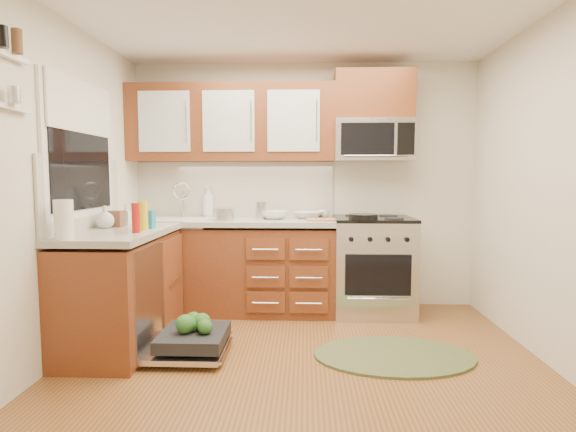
{
  "coord_description": "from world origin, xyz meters",
  "views": [
    {
      "loc": [
        0.01,
        -2.95,
        1.34
      ],
      "look_at": [
        -0.13,
        0.85,
        1.01
      ],
      "focal_mm": 28.0,
      "sensor_mm": 36.0,
      "label": 1
    }
  ],
  "objects_px": {
    "range": "(373,265)",
    "rug": "(394,356)",
    "dishwasher": "(189,343)",
    "bowl_b": "(275,215)",
    "stock_pot": "(224,214)",
    "paper_towel_roll": "(64,219)",
    "upper_cabinets": "(232,123)",
    "microwave": "(373,140)",
    "cutting_board": "(323,220)",
    "bowl_a": "(309,215)",
    "cup": "(323,213)",
    "skillet": "(363,217)",
    "sink": "(178,232)"
  },
  "relations": [
    {
      "from": "range",
      "to": "rug",
      "type": "height_order",
      "value": "range"
    },
    {
      "from": "dishwasher",
      "to": "bowl_b",
      "type": "relative_size",
      "value": 2.71
    },
    {
      "from": "stock_pot",
      "to": "bowl_b",
      "type": "distance_m",
      "value": 0.51
    },
    {
      "from": "paper_towel_roll",
      "to": "upper_cabinets",
      "type": "bearing_deg",
      "value": 61.25
    },
    {
      "from": "microwave",
      "to": "bowl_b",
      "type": "distance_m",
      "value": 1.22
    },
    {
      "from": "stock_pot",
      "to": "cutting_board",
      "type": "bearing_deg",
      "value": 0.22
    },
    {
      "from": "microwave",
      "to": "paper_towel_roll",
      "type": "xyz_separation_m",
      "value": [
        -2.28,
        -1.57,
        -0.64
      ]
    },
    {
      "from": "cutting_board",
      "to": "upper_cabinets",
      "type": "bearing_deg",
      "value": 163.51
    },
    {
      "from": "range",
      "to": "rug",
      "type": "bearing_deg",
      "value": -89.99
    },
    {
      "from": "dishwasher",
      "to": "upper_cabinets",
      "type": "bearing_deg",
      "value": 83.96
    },
    {
      "from": "dishwasher",
      "to": "bowl_b",
      "type": "xyz_separation_m",
      "value": [
        0.57,
        1.17,
        0.87
      ]
    },
    {
      "from": "dishwasher",
      "to": "bowl_a",
      "type": "height_order",
      "value": "bowl_a"
    },
    {
      "from": "microwave",
      "to": "cup",
      "type": "height_order",
      "value": "microwave"
    },
    {
      "from": "upper_cabinets",
      "to": "microwave",
      "type": "height_order",
      "value": "upper_cabinets"
    },
    {
      "from": "upper_cabinets",
      "to": "dishwasher",
      "type": "xyz_separation_m",
      "value": [
        -0.13,
        -1.27,
        -1.77
      ]
    },
    {
      "from": "bowl_b",
      "to": "range",
      "type": "bearing_deg",
      "value": -2.27
    },
    {
      "from": "skillet",
      "to": "cup",
      "type": "height_order",
      "value": "cup"
    },
    {
      "from": "cutting_board",
      "to": "bowl_b",
      "type": "bearing_deg",
      "value": 160.94
    },
    {
      "from": "skillet",
      "to": "microwave",
      "type": "bearing_deg",
      "value": 69.55
    },
    {
      "from": "bowl_b",
      "to": "dishwasher",
      "type": "bearing_deg",
      "value": -116.13
    },
    {
      "from": "microwave",
      "to": "sink",
      "type": "xyz_separation_m",
      "value": [
        -1.93,
        -0.13,
        -0.9
      ]
    },
    {
      "from": "sink",
      "to": "dishwasher",
      "type": "bearing_deg",
      "value": -70.8
    },
    {
      "from": "range",
      "to": "microwave",
      "type": "bearing_deg",
      "value": 90.0
    },
    {
      "from": "bowl_a",
      "to": "bowl_b",
      "type": "relative_size",
      "value": 1.11
    },
    {
      "from": "skillet",
      "to": "stock_pot",
      "type": "height_order",
      "value": "stock_pot"
    },
    {
      "from": "rug",
      "to": "bowl_b",
      "type": "relative_size",
      "value": 4.63
    },
    {
      "from": "dishwasher",
      "to": "cup",
      "type": "relative_size",
      "value": 6.42
    },
    {
      "from": "microwave",
      "to": "cutting_board",
      "type": "relative_size",
      "value": 2.53
    },
    {
      "from": "microwave",
      "to": "bowl_a",
      "type": "distance_m",
      "value": 0.97
    },
    {
      "from": "bowl_b",
      "to": "bowl_a",
      "type": "bearing_deg",
      "value": 16.31
    },
    {
      "from": "paper_towel_roll",
      "to": "cup",
      "type": "xyz_separation_m",
      "value": [
        1.8,
        1.67,
        -0.09
      ]
    },
    {
      "from": "cup",
      "to": "sink",
      "type": "bearing_deg",
      "value": -170.99
    },
    {
      "from": "rug",
      "to": "cup",
      "type": "bearing_deg",
      "value": 109.97
    },
    {
      "from": "upper_cabinets",
      "to": "bowl_a",
      "type": "distance_m",
      "value": 1.2
    },
    {
      "from": "rug",
      "to": "skillet",
      "type": "bearing_deg",
      "value": 98.35
    },
    {
      "from": "microwave",
      "to": "rug",
      "type": "distance_m",
      "value": 2.09
    },
    {
      "from": "dishwasher",
      "to": "cup",
      "type": "distance_m",
      "value": 1.92
    },
    {
      "from": "upper_cabinets",
      "to": "skillet",
      "type": "bearing_deg",
      "value": -16.16
    },
    {
      "from": "skillet",
      "to": "cutting_board",
      "type": "bearing_deg",
      "value": 164.68
    },
    {
      "from": "cutting_board",
      "to": "cup",
      "type": "bearing_deg",
      "value": 86.66
    },
    {
      "from": "sink",
      "to": "skillet",
      "type": "bearing_deg",
      "value": -6.8
    },
    {
      "from": "upper_cabinets",
      "to": "microwave",
      "type": "bearing_deg",
      "value": -1.02
    },
    {
      "from": "bowl_a",
      "to": "paper_towel_roll",
      "type": "bearing_deg",
      "value": -136.12
    },
    {
      "from": "skillet",
      "to": "paper_towel_roll",
      "type": "relative_size",
      "value": 1.0
    },
    {
      "from": "paper_towel_roll",
      "to": "bowl_a",
      "type": "bearing_deg",
      "value": 43.88
    },
    {
      "from": "rug",
      "to": "paper_towel_roll",
      "type": "xyz_separation_m",
      "value": [
        -2.28,
        -0.35,
        1.05
      ]
    },
    {
      "from": "sink",
      "to": "cup",
      "type": "relative_size",
      "value": 5.68
    },
    {
      "from": "upper_cabinets",
      "to": "sink",
      "type": "distance_m",
      "value": 1.21
    },
    {
      "from": "microwave",
      "to": "cutting_board",
      "type": "bearing_deg",
      "value": -154.08
    },
    {
      "from": "paper_towel_roll",
      "to": "microwave",
      "type": "bearing_deg",
      "value": 34.55
    }
  ]
}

